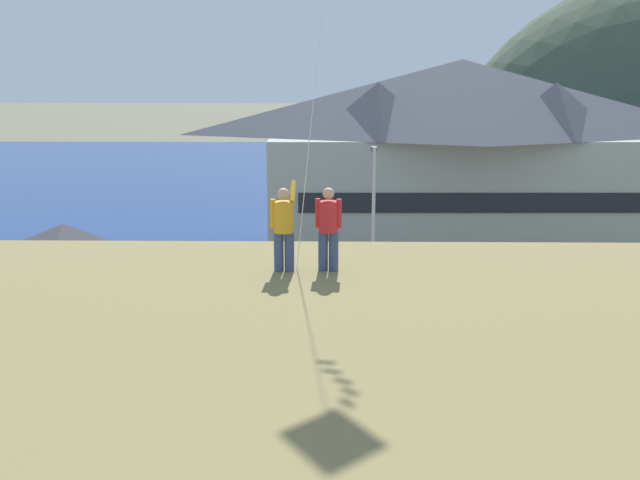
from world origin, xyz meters
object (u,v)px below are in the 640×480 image
object	(u,v)px
harbor_lodge	(459,153)
wharf_dock	(345,210)
parked_car_front_row_red	(149,383)
person_companion	(328,226)
storage_shed_near_lot	(68,287)
moored_boat_wharfside	(306,201)
parked_car_front_row_silver	(253,321)
person_kite_flyer	(284,226)
storage_shed_waterside	(351,212)
parking_light_pole	(373,218)

from	to	relation	value
harbor_lodge	wharf_dock	world-z (taller)	harbor_lodge
wharf_dock	parked_car_front_row_red	size ratio (longest dim) A/B	3.37
harbor_lodge	person_companion	size ratio (longest dim) A/B	13.84
storage_shed_near_lot	moored_boat_wharfside	xyz separation A→B (m)	(8.06, 32.07, -1.97)
parked_car_front_row_silver	person_kite_flyer	xyz separation A→B (m)	(2.19, -13.18, 6.59)
moored_boat_wharfside	harbor_lodge	bearing A→B (deg)	-57.14
storage_shed_waterside	parking_light_pole	bearing A→B (deg)	-86.65
parked_car_front_row_red	wharf_dock	bearing A→B (deg)	79.06
moored_boat_wharfside	parked_car_front_row_silver	xyz separation A→B (m)	(-0.97, -31.27, 0.34)
storage_shed_waterside	harbor_lodge	bearing A→B (deg)	-4.62
person_kite_flyer	person_companion	size ratio (longest dim) A/B	1.07
parking_light_pole	storage_shed_near_lot	bearing A→B (deg)	-155.28
storage_shed_near_lot	person_kite_flyer	size ratio (longest dim) A/B	3.45
moored_boat_wharfside	parking_light_pole	xyz separation A→B (m)	(4.10, -26.47, 3.68)
storage_shed_near_lot	moored_boat_wharfside	size ratio (longest dim) A/B	1.15
moored_boat_wharfside	parking_light_pole	bearing A→B (deg)	-81.20
storage_shed_near_lot	parked_car_front_row_red	xyz separation A→B (m)	(4.40, -5.33, -1.63)
harbor_lodge	storage_shed_waterside	bearing A→B (deg)	175.38
harbor_lodge	storage_shed_waterside	size ratio (longest dim) A/B	4.10
storage_shed_waterside	parked_car_front_row_red	xyz separation A→B (m)	(-7.07, -22.65, -1.47)
person_kite_flyer	person_companion	bearing A→B (deg)	3.50
storage_shed_waterside	parking_light_pole	world-z (taller)	parking_light_pole
moored_boat_wharfside	parking_light_pole	distance (m)	27.03
parked_car_front_row_red	person_companion	world-z (taller)	person_companion
moored_boat_wharfside	parked_car_front_row_silver	distance (m)	31.28
storage_shed_near_lot	parked_car_front_row_red	size ratio (longest dim) A/B	1.47
harbor_lodge	person_kite_flyer	world-z (taller)	harbor_lodge
parked_car_front_row_red	storage_shed_near_lot	bearing A→B (deg)	129.53
moored_boat_wharfside	parked_car_front_row_red	bearing A→B (deg)	-95.59
parked_car_front_row_red	person_companion	bearing A→B (deg)	-50.30
moored_boat_wharfside	parking_light_pole	size ratio (longest dim) A/B	0.74
harbor_lodge	storage_shed_near_lot	bearing A→B (deg)	-136.86
person_companion	moored_boat_wharfside	bearing A→B (deg)	92.76
harbor_lodge	storage_shed_waterside	distance (m)	7.46
harbor_lodge	parked_car_front_row_silver	world-z (taller)	harbor_lodge
moored_boat_wharfside	parked_car_front_row_red	xyz separation A→B (m)	(-3.66, -37.40, 0.34)
harbor_lodge	person_companion	bearing A→B (deg)	-104.84
harbor_lodge	parking_light_pole	world-z (taller)	harbor_lodge
parked_car_front_row_silver	person_kite_flyer	world-z (taller)	person_kite_flyer
parking_light_pole	person_companion	bearing A→B (deg)	-96.23
wharf_dock	moored_boat_wharfside	distance (m)	3.74
storage_shed_near_lot	wharf_dock	size ratio (longest dim) A/B	0.44
wharf_dock	parked_car_front_row_red	distance (m)	36.15
parked_car_front_row_red	person_kite_flyer	bearing A→B (deg)	-55.26
storage_shed_near_lot	parked_car_front_row_silver	xyz separation A→B (m)	(7.10, 0.80, -1.63)
storage_shed_waterside	wharf_dock	size ratio (longest dim) A/B	0.40
parked_car_front_row_silver	person_kite_flyer	bearing A→B (deg)	-80.55
person_kite_flyer	parking_light_pole	bearing A→B (deg)	80.92
moored_boat_wharfside	parked_car_front_row_red	size ratio (longest dim) A/B	1.28
person_kite_flyer	harbor_lodge	bearing A→B (deg)	73.52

